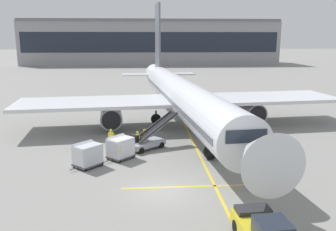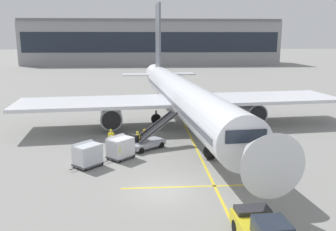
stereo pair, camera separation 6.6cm
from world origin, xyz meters
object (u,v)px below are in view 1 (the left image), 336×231
object	(u,v)px
baggage_cart_lead	(120,147)
safety_cone_engine_keepout	(117,137)
baggage_cart_second	(87,154)
ground_crew_by_loader	(111,137)
ground_crew_marshaller	(144,137)
belt_loader	(148,139)
ground_crew_wingwalker	(119,150)
parked_airplane	(181,96)
ground_crew_by_carts	(138,139)

from	to	relation	value
baggage_cart_lead	safety_cone_engine_keepout	size ratio (longest dim) A/B	4.22
baggage_cart_second	safety_cone_engine_keepout	world-z (taller)	baggage_cart_second
ground_crew_by_loader	ground_crew_marshaller	distance (m)	3.06
baggage_cart_lead	ground_crew_marshaller	distance (m)	3.62
belt_loader	safety_cone_engine_keepout	bearing A→B (deg)	136.49
baggage_cart_lead	baggage_cart_second	xyz separation A→B (m)	(-2.45, -1.68, 0.00)
ground_crew_marshaller	ground_crew_wingwalker	distance (m)	4.40
parked_airplane	ground_crew_by_loader	world-z (taller)	parked_airplane
belt_loader	safety_cone_engine_keepout	distance (m)	4.30
belt_loader	ground_crew_by_loader	distance (m)	3.43
parked_airplane	baggage_cart_lead	xyz separation A→B (m)	(-6.34, -11.17, -2.40)
parked_airplane	ground_crew_marshaller	xyz separation A→B (m)	(-4.29, -8.19, -2.41)
parked_airplane	belt_loader	distance (m)	9.73
baggage_cart_second	ground_crew_marshaller	world-z (taller)	baggage_cart_second
ground_crew_by_carts	ground_crew_by_loader	bearing A→B (deg)	160.42
baggage_cart_lead	baggage_cart_second	size ratio (longest dim) A/B	1.00
baggage_cart_lead	parked_airplane	bearing A→B (deg)	60.41
ground_crew_by_loader	ground_crew_wingwalker	world-z (taller)	same
ground_crew_marshaller	ground_crew_wingwalker	bearing A→B (deg)	-118.80
baggage_cart_second	safety_cone_engine_keepout	distance (m)	7.49
ground_crew_by_loader	ground_crew_marshaller	size ratio (longest dim) A/B	1.00
baggage_cart_lead	ground_crew_marshaller	size ratio (longest dim) A/B	1.46
ground_crew_wingwalker	ground_crew_marshaller	bearing A→B (deg)	61.20
belt_loader	safety_cone_engine_keepout	size ratio (longest dim) A/B	8.11
baggage_cart_lead	ground_crew_by_carts	distance (m)	2.66
baggage_cart_second	ground_crew_by_carts	size ratio (longest dim) A/B	1.46
ground_crew_by_loader	ground_crew_by_carts	size ratio (longest dim) A/B	1.00
ground_crew_by_carts	baggage_cart_second	bearing A→B (deg)	-135.06
ground_crew_marshaller	ground_crew_wingwalker	xyz separation A→B (m)	(-2.12, -3.85, 0.00)
baggage_cart_lead	ground_crew_wingwalker	distance (m)	0.88
ground_crew_by_loader	baggage_cart_second	bearing A→B (deg)	-106.94
ground_crew_wingwalker	ground_crew_by_carts	bearing A→B (deg)	63.91
baggage_cart_lead	baggage_cart_second	bearing A→B (deg)	-145.69
ground_crew_by_loader	safety_cone_engine_keepout	distance (m)	2.59
ground_crew_by_carts	safety_cone_engine_keepout	bearing A→B (deg)	122.72
safety_cone_engine_keepout	belt_loader	bearing A→B (deg)	-43.51
ground_crew_marshaller	ground_crew_by_carts	bearing A→B (deg)	-128.51
ground_crew_marshaller	baggage_cart_second	bearing A→B (deg)	-134.09
ground_crew_by_loader	ground_crew_marshaller	world-z (taller)	same
belt_loader	ground_crew_marshaller	xyz separation A→B (m)	(-0.34, 0.34, 0.13)
parked_airplane	safety_cone_engine_keepout	size ratio (longest dim) A/B	77.04
parked_airplane	safety_cone_engine_keepout	distance (m)	9.52
belt_loader	baggage_cart_second	xyz separation A→B (m)	(-4.85, -4.31, 0.13)
baggage_cart_second	ground_crew_marshaller	size ratio (longest dim) A/B	1.46
ground_crew_marshaller	ground_crew_by_loader	bearing A→B (deg)	177.80
ground_crew_by_loader	safety_cone_engine_keepout	size ratio (longest dim) A/B	2.88
belt_loader	ground_crew_by_loader	world-z (taller)	belt_loader
belt_loader	safety_cone_engine_keepout	world-z (taller)	belt_loader
baggage_cart_second	parked_airplane	bearing A→B (deg)	55.59
baggage_cart_lead	ground_crew_by_carts	bearing A→B (deg)	56.84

